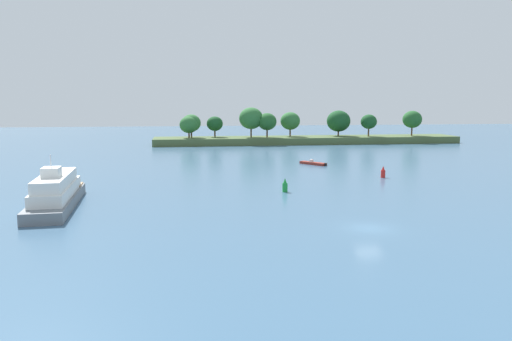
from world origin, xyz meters
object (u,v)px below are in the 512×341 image
small_motorboat (313,163)px  channel_buoy_green (285,186)px  channel_buoy_red (383,173)px  white_riverboat (56,193)px

small_motorboat → channel_buoy_green: channel_buoy_green is taller
small_motorboat → channel_buoy_red: 19.09m
small_motorboat → channel_buoy_red: bearing=-68.7°
channel_buoy_green → white_riverboat: bearing=-168.2°
white_riverboat → channel_buoy_red: white_riverboat is taller
small_motorboat → channel_buoy_red: (6.92, -17.78, 0.55)m
white_riverboat → channel_buoy_red: (46.26, 16.19, -0.88)m
small_motorboat → channel_buoy_green: bearing=-111.7°
channel_buoy_red → channel_buoy_green: size_ratio=1.00×
small_motorboat → channel_buoy_green: 30.21m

